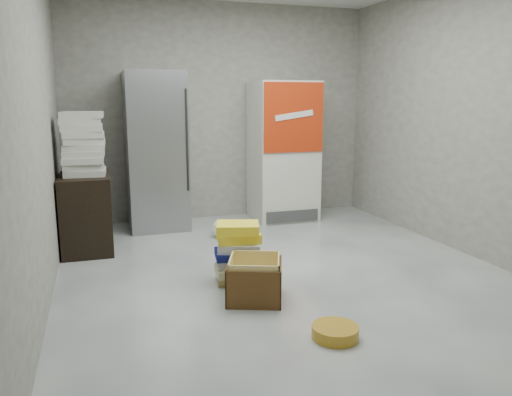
{
  "coord_description": "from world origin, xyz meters",
  "views": [
    {
      "loc": [
        -1.58,
        -4.01,
        1.57
      ],
      "look_at": [
        -0.08,
        0.7,
        0.59
      ],
      "focal_mm": 35.0,
      "sensor_mm": 36.0,
      "label": 1
    }
  ],
  "objects_px": {
    "wood_shelf": "(86,213)",
    "phonebook_stack_main": "(238,253)",
    "coke_cooler": "(283,151)",
    "steel_fridge": "(156,151)",
    "cardboard_box": "(255,282)"
  },
  "relations": [
    {
      "from": "wood_shelf",
      "to": "phonebook_stack_main",
      "type": "relative_size",
      "value": 1.52
    },
    {
      "from": "coke_cooler",
      "to": "steel_fridge",
      "type": "bearing_deg",
      "value": 179.82
    },
    {
      "from": "phonebook_stack_main",
      "to": "cardboard_box",
      "type": "distance_m",
      "value": 0.44
    },
    {
      "from": "coke_cooler",
      "to": "phonebook_stack_main",
      "type": "relative_size",
      "value": 3.41
    },
    {
      "from": "steel_fridge",
      "to": "cardboard_box",
      "type": "xyz_separation_m",
      "value": [
        0.45,
        -2.56,
        -0.81
      ]
    },
    {
      "from": "coke_cooler",
      "to": "cardboard_box",
      "type": "height_order",
      "value": "coke_cooler"
    },
    {
      "from": "coke_cooler",
      "to": "phonebook_stack_main",
      "type": "xyz_separation_m",
      "value": [
        -1.22,
        -2.13,
        -0.64
      ]
    },
    {
      "from": "steel_fridge",
      "to": "coke_cooler",
      "type": "relative_size",
      "value": 1.06
    },
    {
      "from": "steel_fridge",
      "to": "cardboard_box",
      "type": "height_order",
      "value": "steel_fridge"
    },
    {
      "from": "steel_fridge",
      "to": "cardboard_box",
      "type": "distance_m",
      "value": 2.72
    },
    {
      "from": "wood_shelf",
      "to": "coke_cooler",
      "type": "bearing_deg",
      "value": 16.28
    },
    {
      "from": "coke_cooler",
      "to": "cardboard_box",
      "type": "distance_m",
      "value": 2.92
    },
    {
      "from": "steel_fridge",
      "to": "wood_shelf",
      "type": "xyz_separation_m",
      "value": [
        -0.83,
        -0.73,
        -0.55
      ]
    },
    {
      "from": "coke_cooler",
      "to": "wood_shelf",
      "type": "xyz_separation_m",
      "value": [
        -2.48,
        -0.72,
        -0.5
      ]
    },
    {
      "from": "coke_cooler",
      "to": "wood_shelf",
      "type": "relative_size",
      "value": 2.25
    }
  ]
}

